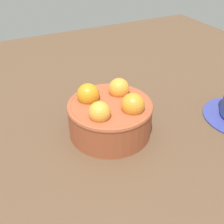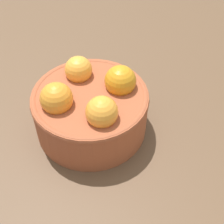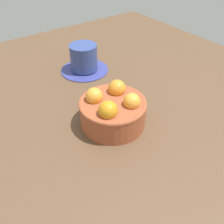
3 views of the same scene
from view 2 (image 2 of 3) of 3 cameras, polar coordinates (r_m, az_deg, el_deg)
name	(u,v)px [view 2 (image 2 of 3)]	position (r cm, az deg, el deg)	size (l,w,h in cm)	color
ground_plane	(93,137)	(47.25, -3.46, -4.45)	(126.75, 118.64, 4.67)	brown
terracotta_bowl	(91,107)	(42.57, -3.81, 0.87)	(15.29, 15.29, 9.13)	#9E4C2D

